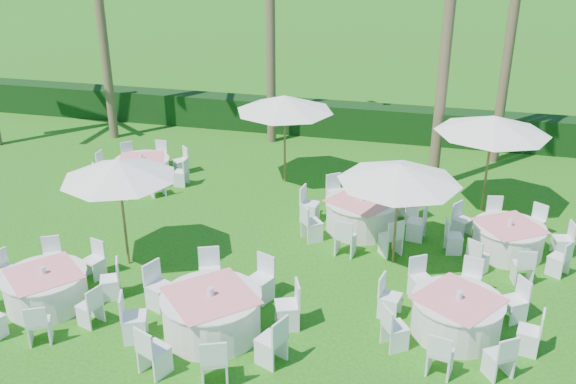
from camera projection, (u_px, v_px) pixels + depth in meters
name	position (u px, v px, depth m)	size (l,w,h in m)	color
ground	(261.00, 318.00, 13.36)	(120.00, 120.00, 0.00)	#1C5F10
hedge	(350.00, 120.00, 23.77)	(34.00, 1.00, 1.20)	black
banquet_table_a	(46.00, 288.00, 13.64)	(3.03, 3.03, 0.93)	white
banquet_table_b	(212.00, 313.00, 12.71)	(3.42, 3.42, 1.05)	white
banquet_table_c	(457.00, 315.00, 12.73)	(3.19, 3.19, 0.96)	white
banquet_table_d	(143.00, 169.00, 19.87)	(2.94, 2.94, 0.90)	white
banquet_table_e	(362.00, 214.00, 16.86)	(3.37, 3.37, 1.01)	white
banquet_table_f	(508.00, 239.00, 15.68)	(3.05, 3.05, 0.93)	white
umbrella_a	(118.00, 169.00, 14.41)	(2.64, 2.64, 2.68)	brown
umbrella_b	(399.00, 173.00, 14.56)	(2.87, 2.87, 2.52)	brown
umbrella_c	(285.00, 103.00, 18.98)	(2.95, 2.95, 2.76)	brown
umbrella_d	(493.00, 124.00, 17.08)	(3.08, 3.08, 2.78)	brown
palm_d	(511.00, 29.00, 19.88)	(4.36, 4.27, 7.89)	brown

